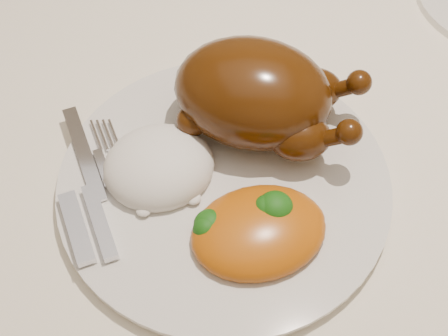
{
  "coord_description": "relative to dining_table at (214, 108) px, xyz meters",
  "views": [
    {
      "loc": [
        -0.02,
        -0.52,
        1.27
      ],
      "look_at": [
        0.0,
        -0.19,
        0.8
      ],
      "focal_mm": 50.0,
      "sensor_mm": 36.0,
      "label": 1
    }
  ],
  "objects": [
    {
      "name": "mac_and_cheese",
      "position": [
        0.03,
        -0.25,
        0.13
      ],
      "size": [
        0.14,
        0.12,
        0.05
      ],
      "rotation": [
        0.0,
        0.0,
        0.23
      ],
      "color": "#AF5F0B",
      "rests_on": "dinner_plate"
    },
    {
      "name": "rice_mound",
      "position": [
        -0.06,
        -0.18,
        0.13
      ],
      "size": [
        0.12,
        0.12,
        0.06
      ],
      "rotation": [
        0.0,
        0.0,
        0.21
      ],
      "color": "white",
      "rests_on": "dinner_plate"
    },
    {
      "name": "roast_chicken",
      "position": [
        0.04,
        -0.13,
        0.16
      ],
      "size": [
        0.2,
        0.16,
        0.1
      ],
      "rotation": [
        0.0,
        0.0,
        -0.33
      ],
      "color": "#452307",
      "rests_on": "dinner_plate"
    },
    {
      "name": "dinner_plate",
      "position": [
        0.0,
        -0.19,
        0.11
      ],
      "size": [
        0.41,
        0.41,
        0.01
      ],
      "primitive_type": "cylinder",
      "rotation": [
        0.0,
        0.0,
        0.43
      ],
      "color": "silver",
      "rests_on": "tablecloth"
    },
    {
      "name": "cutlery",
      "position": [
        -0.12,
        -0.21,
        0.12
      ],
      "size": [
        0.07,
        0.18,
        0.01
      ],
      "rotation": [
        0.0,
        0.0,
        0.32
      ],
      "color": "silver",
      "rests_on": "dinner_plate"
    },
    {
      "name": "tablecloth",
      "position": [
        0.0,
        0.0,
        0.07
      ],
      "size": [
        1.73,
        1.03,
        0.18
      ],
      "color": "white",
      "rests_on": "dining_table"
    },
    {
      "name": "dining_table",
      "position": [
        0.0,
        0.0,
        0.0
      ],
      "size": [
        1.6,
        0.9,
        0.76
      ],
      "color": "brown",
      "rests_on": "floor"
    },
    {
      "name": "floor",
      "position": [
        0.0,
        0.0,
        -0.67
      ],
      "size": [
        4.0,
        4.0,
        0.0
      ],
      "primitive_type": "plane",
      "color": "#4F2E1B",
      "rests_on": "ground"
    }
  ]
}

